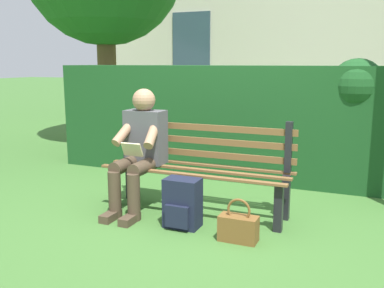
% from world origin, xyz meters
% --- Properties ---
extents(ground, '(60.00, 60.00, 0.00)m').
position_xyz_m(ground, '(0.00, 0.00, 0.00)').
color(ground, '#3D6B2D').
extents(park_bench, '(1.78, 0.47, 0.89)m').
position_xyz_m(park_bench, '(0.00, -0.08, 0.45)').
color(park_bench, black).
rests_on(park_bench, ground).
extents(person_seated, '(0.44, 0.73, 1.16)m').
position_xyz_m(person_seated, '(0.54, 0.10, 0.61)').
color(person_seated, '#4C4C51').
rests_on(person_seated, ground).
extents(hedge_backdrop, '(4.66, 0.71, 1.45)m').
position_xyz_m(hedge_backdrop, '(0.07, -1.47, 0.72)').
color(hedge_backdrop, '#19471E').
rests_on(hedge_backdrop, ground).
extents(backpack, '(0.30, 0.27, 0.43)m').
position_xyz_m(backpack, '(-0.03, 0.38, 0.21)').
color(backpack, '#191E33').
rests_on(backpack, ground).
extents(handbag, '(0.31, 0.15, 0.35)m').
position_xyz_m(handbag, '(-0.56, 0.48, 0.11)').
color(handbag, brown).
rests_on(handbag, ground).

